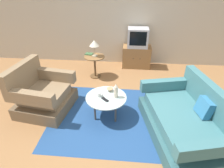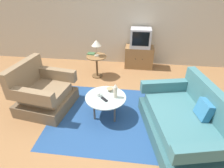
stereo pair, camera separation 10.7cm
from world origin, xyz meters
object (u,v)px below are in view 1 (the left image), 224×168
object	(u,v)px
tv_remote_dark	(105,99)
armchair	(42,95)
table_lamp	(94,44)
vase	(116,91)
television	(138,38)
book	(89,54)
coffee_table	(106,99)
mug	(99,94)
bowl	(110,90)
couch	(186,121)
side_table	(95,62)
tv_stand	(136,57)

from	to	relation	value
tv_remote_dark	armchair	bearing A→B (deg)	33.01
armchair	table_lamp	xyz separation A→B (m)	(0.79, 1.37, 0.56)
table_lamp	vase	distance (m)	1.65
table_lamp	television	bearing A→B (deg)	32.95
vase	book	xyz separation A→B (m)	(-0.78, 1.59, 0.01)
coffee_table	vase	world-z (taller)	vase
armchair	television	xyz separation A→B (m)	(1.83, 2.04, 0.53)
mug	bowl	world-z (taller)	mug
tv_remote_dark	book	distance (m)	1.80
couch	book	world-z (taller)	couch
side_table	television	world-z (taller)	television
table_lamp	bowl	world-z (taller)	table_lamp
vase	coffee_table	bearing A→B (deg)	-176.75
vase	tv_remote_dark	size ratio (longest dim) A/B	1.94
table_lamp	mug	bearing A→B (deg)	-78.00
couch	table_lamp	bearing A→B (deg)	30.96
couch	mug	world-z (taller)	couch
table_lamp	vase	size ratio (longest dim) A/B	1.47
tv_stand	tv_remote_dark	distance (m)	2.37
vase	tv_remote_dark	bearing A→B (deg)	-151.54
side_table	television	distance (m)	1.32
coffee_table	armchair	bearing A→B (deg)	173.64
armchair	tv_remote_dark	xyz separation A→B (m)	(1.23, -0.23, 0.13)
television	book	size ratio (longest dim) A/B	2.61
tv_stand	television	size ratio (longest dim) A/B	1.42
television	bowl	xyz separation A→B (m)	(-0.54, -1.98, -0.38)
armchair	tv_remote_dark	distance (m)	1.26
table_lamp	tv_remote_dark	distance (m)	1.71
armchair	coffee_table	xyz separation A→B (m)	(1.24, -0.14, 0.08)
side_table	table_lamp	distance (m)	0.47
bowl	television	bearing A→B (deg)	74.68
vase	bowl	xyz separation A→B (m)	(-0.12, 0.19, -0.10)
couch	tv_stand	xyz separation A→B (m)	(-0.72, 2.53, 0.01)
television	mug	world-z (taller)	television
television	tv_remote_dark	size ratio (longest dim) A/B	3.82
vase	bowl	size ratio (longest dim) A/B	2.20
television	coffee_table	bearing A→B (deg)	-105.20
side_table	bowl	bearing A→B (deg)	-68.83
side_table	book	xyz separation A→B (m)	(-0.15, 0.11, 0.17)
table_lamp	book	distance (m)	0.35
bowl	couch	bearing A→B (deg)	-22.59
couch	television	world-z (taller)	television
television	table_lamp	size ratio (longest dim) A/B	1.34
tv_stand	mug	world-z (taller)	tv_stand
armchair	tv_remote_dark	size ratio (longest dim) A/B	7.74
armchair	tv_remote_dark	bearing A→B (deg)	87.99
mug	book	distance (m)	1.66
coffee_table	tv_stand	world-z (taller)	tv_stand
armchair	tv_stand	world-z (taller)	armchair
armchair	coffee_table	size ratio (longest dim) A/B	1.50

